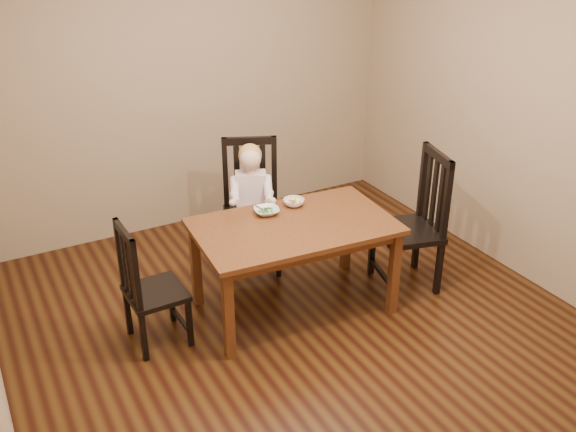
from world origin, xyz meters
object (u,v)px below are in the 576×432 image
chair_left (148,288)px  chair_right (414,223)px  dining_table (294,234)px  toddler (251,194)px  chair_child (251,207)px  bowl_veg (294,202)px  bowl_peas (267,211)px

chair_left → chair_right: size_ratio=0.83×
dining_table → toddler: bearing=89.9°
chair_child → chair_right: 1.34m
toddler → bowl_veg: size_ratio=3.47×
chair_right → bowl_veg: bearing=78.8°
chair_left → toddler: size_ratio=1.65×
chair_left → bowl_veg: bearing=96.5°
bowl_peas → bowl_veg: bowl_veg is taller
dining_table → chair_left: (-1.09, 0.10, -0.19)m
chair_right → toddler: (-1.01, 0.86, 0.13)m
chair_left → toddler: bearing=118.1°
dining_table → chair_right: 1.03m
chair_left → toddler: 1.27m
chair_left → chair_right: (2.10, -0.24, 0.09)m
chair_right → chair_left: bearing=98.0°
bowl_veg → bowl_peas: bearing=-172.9°
chair_child → chair_right: (0.99, -0.91, 0.02)m
dining_table → toddler: 0.72m
toddler → bowl_veg: bearing=132.0°
chair_left → dining_table: bearing=83.1°
bowl_veg → toddler: bearing=108.7°
dining_table → toddler: size_ratio=2.65×
chair_right → dining_table: bearing=96.7°
chair_child → chair_left: bearing=54.3°
chair_right → bowl_peas: chair_right is taller
toddler → bowl_peas: toddler is taller
chair_child → toddler: (-0.02, -0.05, 0.14)m
chair_left → toddler: (1.09, 0.62, 0.22)m
chair_left → bowl_veg: size_ratio=5.72×
chair_right → toddler: bearing=64.2°
dining_table → chair_right: bearing=-7.9°
chair_child → bowl_veg: size_ratio=6.71×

